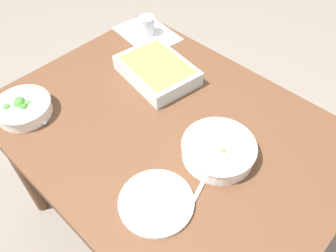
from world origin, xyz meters
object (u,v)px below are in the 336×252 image
object	(u,v)px
stew_bowl	(219,149)
side_plate	(156,202)
drink_cup	(147,27)
broccoli_bowl	(23,107)
spoon_by_broccoli	(34,117)
baking_dish	(157,70)
spoon_by_stew	(204,180)

from	to	relation	value
stew_bowl	side_plate	bearing A→B (deg)	85.30
drink_cup	broccoli_bowl	bearing A→B (deg)	93.68
drink_cup	spoon_by_broccoli	xyz separation A→B (m)	(-0.08, 0.64, -0.03)
baking_dish	side_plate	size ratio (longest dim) A/B	1.50
baking_dish	spoon_by_broccoli	xyz separation A→B (m)	(0.16, 0.46, -0.03)
baking_dish	drink_cup	world-z (taller)	drink_cup
drink_cup	stew_bowl	bearing A→B (deg)	154.15
stew_bowl	spoon_by_broccoli	world-z (taller)	stew_bowl
baking_dish	spoon_by_broccoli	world-z (taller)	baking_dish
spoon_by_stew	stew_bowl	bearing A→B (deg)	-73.58
drink_cup	spoon_by_stew	bearing A→B (deg)	148.48
side_plate	stew_bowl	bearing A→B (deg)	-94.70
baking_dish	spoon_by_stew	xyz separation A→B (m)	(-0.45, 0.24, -0.03)
side_plate	spoon_by_stew	size ratio (longest dim) A/B	1.27
stew_bowl	baking_dish	xyz separation A→B (m)	(0.42, -0.14, 0.00)
side_plate	spoon_by_broccoli	bearing A→B (deg)	6.41
spoon_by_stew	spoon_by_broccoli	bearing A→B (deg)	19.82
stew_bowl	spoon_by_stew	xyz separation A→B (m)	(-0.03, 0.10, -0.03)
stew_bowl	side_plate	xyz separation A→B (m)	(0.02, 0.26, -0.03)
drink_cup	spoon_by_broccoli	bearing A→B (deg)	97.52
side_plate	spoon_by_broccoli	size ratio (longest dim) A/B	1.25
stew_bowl	side_plate	world-z (taller)	stew_bowl
drink_cup	spoon_by_broccoli	distance (m)	0.65
broccoli_bowl	spoon_by_broccoli	bearing A→B (deg)	-168.80
spoon_by_stew	spoon_by_broccoli	size ratio (longest dim) A/B	0.99
baking_dish	spoon_by_stew	bearing A→B (deg)	151.34
spoon_by_stew	side_plate	bearing A→B (deg)	71.60
broccoli_bowl	side_plate	bearing A→B (deg)	-173.24
stew_bowl	spoon_by_stew	distance (m)	0.11
spoon_by_stew	spoon_by_broccoli	xyz separation A→B (m)	(0.60, 0.22, 0.00)
baking_dish	side_plate	world-z (taller)	baking_dish
broccoli_bowl	stew_bowl	bearing A→B (deg)	-151.86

